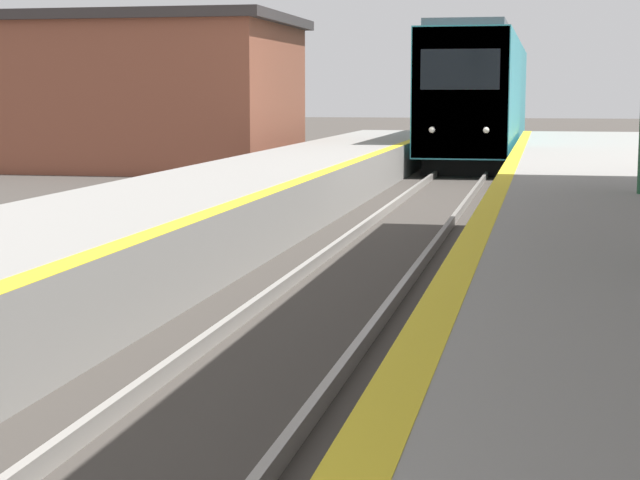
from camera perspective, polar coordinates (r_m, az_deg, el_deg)
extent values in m
cube|color=black|center=(40.59, 8.64, 4.81)|extent=(2.28, 19.84, 0.55)
cube|color=teal|center=(40.54, 8.70, 7.77)|extent=(2.68, 22.05, 3.64)
cube|color=red|center=(29.62, 7.47, 7.78)|extent=(2.63, 0.16, 3.57)
cube|color=black|center=(29.56, 7.48, 9.02)|extent=(2.14, 0.06, 1.09)
cube|color=#59595E|center=(40.58, 8.76, 10.51)|extent=(2.28, 20.95, 0.24)
sphere|color=white|center=(29.64, 5.99, 5.87)|extent=(0.18, 0.18, 0.18)
sphere|color=white|center=(29.52, 8.85, 5.81)|extent=(0.18, 0.18, 0.18)
cube|color=brown|center=(34.83, -10.94, 7.47)|extent=(10.90, 6.94, 4.45)
cube|color=#383333|center=(34.90, -11.05, 11.37)|extent=(11.45, 7.29, 0.30)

